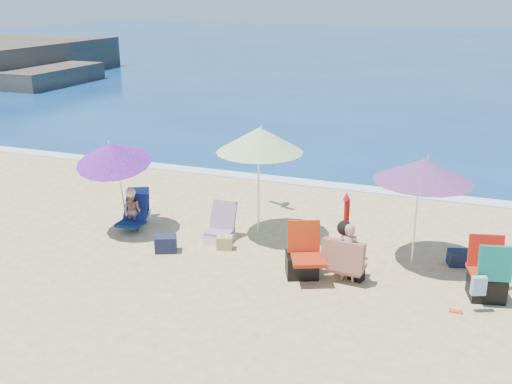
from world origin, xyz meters
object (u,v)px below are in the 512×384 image
(person_left, at_px, (132,211))
(chair_navy, at_px, (139,212))
(umbrella_turquoise, at_px, (424,170))
(umbrella_striped, at_px, (260,140))
(umbrella_blue, at_px, (113,153))
(camp_chair_left, at_px, (303,260))
(furled_umbrella, at_px, (346,223))
(chair_rainbow, at_px, (220,231))
(person_center, at_px, (346,253))
(camp_chair_right, at_px, (487,278))

(person_left, bearing_deg, chair_navy, 110.61)
(umbrella_turquoise, distance_m, umbrella_striped, 3.06)
(umbrella_striped, xyz_separation_m, person_left, (-2.50, -0.65, -1.54))
(umbrella_blue, bearing_deg, camp_chair_left, -8.64)
(furled_umbrella, bearing_deg, chair_rainbow, 178.57)
(chair_rainbow, distance_m, person_center, 2.80)
(umbrella_turquoise, xyz_separation_m, person_left, (-5.55, -0.47, -1.30))
(chair_rainbow, relative_size, person_left, 0.78)
(umbrella_turquoise, relative_size, chair_navy, 2.81)
(umbrella_blue, height_order, chair_rainbow, umbrella_blue)
(umbrella_turquoise, relative_size, camp_chair_right, 2.17)
(umbrella_striped, bearing_deg, umbrella_turquoise, -3.35)
(camp_chair_left, relative_size, camp_chair_right, 0.96)
(umbrella_turquoise, relative_size, person_left, 2.38)
(camp_chair_right, bearing_deg, umbrella_blue, 176.99)
(umbrella_striped, height_order, chair_navy, umbrella_striped)
(chair_navy, relative_size, person_left, 0.85)
(chair_rainbow, xyz_separation_m, person_center, (2.64, -0.85, 0.32))
(umbrella_blue, distance_m, furled_umbrella, 4.68)
(furled_umbrella, height_order, chair_rainbow, furled_umbrella)
(chair_rainbow, height_order, camp_chair_right, camp_chair_right)
(umbrella_turquoise, distance_m, camp_chair_right, 2.05)
(furled_umbrella, relative_size, person_center, 1.24)
(umbrella_blue, relative_size, camp_chair_left, 2.08)
(chair_rainbow, bearing_deg, person_center, -17.79)
(chair_navy, xyz_separation_m, camp_chair_left, (4.01, -1.34, 0.12))
(chair_rainbow, relative_size, person_center, 0.69)
(camp_chair_right, height_order, person_center, person_center)
(camp_chair_right, distance_m, person_left, 6.74)
(chair_rainbow, distance_m, camp_chair_left, 2.14)
(camp_chair_left, relative_size, person_center, 0.92)
(person_left, bearing_deg, furled_umbrella, 1.14)
(umbrella_blue, height_order, furled_umbrella, umbrella_blue)
(chair_rainbow, height_order, person_left, person_left)
(furled_umbrella, xyz_separation_m, person_left, (-4.34, -0.09, -0.30))
(umbrella_turquoise, xyz_separation_m, person_center, (-1.04, -1.17, -1.21))
(umbrella_blue, xyz_separation_m, furled_umbrella, (4.58, 0.25, -0.93))
(chair_navy, height_order, person_left, person_left)
(chair_rainbow, bearing_deg, person_left, -175.48)
(chair_navy, distance_m, person_left, 0.64)
(umbrella_turquoise, distance_m, person_left, 5.72)
(umbrella_striped, bearing_deg, furled_umbrella, -16.98)
(chair_rainbow, bearing_deg, chair_navy, 168.87)
(chair_rainbow, height_order, person_center, person_center)
(chair_navy, bearing_deg, umbrella_blue, -92.79)
(furled_umbrella, distance_m, person_center, 0.83)
(chair_navy, bearing_deg, chair_rainbow, -11.13)
(umbrella_striped, distance_m, person_center, 2.82)
(furled_umbrella, xyz_separation_m, chair_rainbow, (-2.47, 0.06, -0.52))
(umbrella_turquoise, distance_m, person_center, 1.98)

